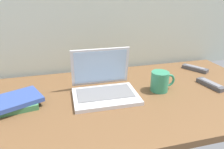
# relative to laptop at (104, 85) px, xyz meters

# --- Properties ---
(desk) EXTENTS (1.60, 0.76, 0.03)m
(desk) POSITION_rel_laptop_xyz_m (0.06, -0.04, -0.06)
(desk) COLOR brown
(desk) RESTS_ON ground
(laptop) EXTENTS (0.31, 0.26, 0.22)m
(laptop) POSITION_rel_laptop_xyz_m (0.00, 0.00, 0.00)
(laptop) COLOR silver
(laptop) RESTS_ON desk
(coffee_mug) EXTENTS (0.13, 0.09, 0.10)m
(coffee_mug) POSITION_rel_laptop_xyz_m (0.29, -0.04, 0.01)
(coffee_mug) COLOR #338C66
(coffee_mug) RESTS_ON desk
(remote_control_near) EXTENTS (0.12, 0.16, 0.02)m
(remote_control_near) POSITION_rel_laptop_xyz_m (0.64, 0.17, -0.03)
(remote_control_near) COLOR #4C4C51
(remote_control_near) RESTS_ON desk
(remote_control_far) EXTENTS (0.07, 0.17, 0.02)m
(remote_control_far) POSITION_rel_laptop_xyz_m (0.58, -0.06, -0.03)
(remote_control_far) COLOR #4C4C51
(remote_control_far) RESTS_ON desk
(book_stack) EXTENTS (0.24, 0.22, 0.05)m
(book_stack) POSITION_rel_laptop_xyz_m (-0.40, -0.02, -0.02)
(book_stack) COLOR #3F7F4C
(book_stack) RESTS_ON desk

